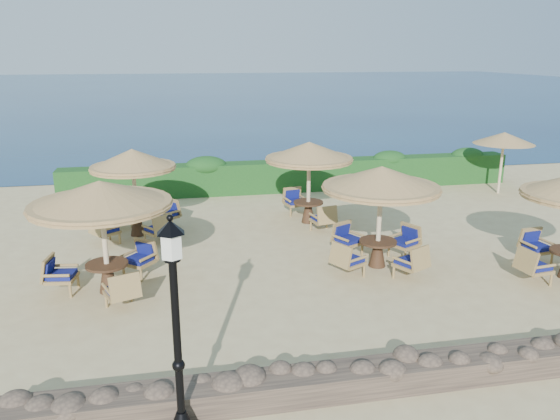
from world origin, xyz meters
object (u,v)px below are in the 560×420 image
at_px(extra_parasol, 504,138).
at_px(cafe_set_4, 309,162).
at_px(cafe_set_0, 102,210).
at_px(cafe_set_1, 380,197).
at_px(cafe_set_3, 134,180).
at_px(lamp_post, 177,343).

height_order(extra_parasol, cafe_set_4, cafe_set_4).
xyz_separation_m(cafe_set_0, cafe_set_1, (6.69, 0.28, -0.12)).
distance_m(extra_parasol, cafe_set_4, 8.61).
relative_size(cafe_set_0, cafe_set_3, 1.19).
distance_m(lamp_post, extra_parasol, 17.41).
xyz_separation_m(lamp_post, cafe_set_3, (-1.10, 9.47, 0.19)).
distance_m(cafe_set_1, cafe_set_3, 7.29).
bearing_deg(lamp_post, cafe_set_4, 66.14).
bearing_deg(cafe_set_1, cafe_set_0, -177.64).
distance_m(lamp_post, cafe_set_3, 9.53).
xyz_separation_m(extra_parasol, cafe_set_3, (-13.70, -2.53, -0.43)).
distance_m(cafe_set_0, cafe_set_3, 4.08).
height_order(lamp_post, cafe_set_0, lamp_post).
distance_m(cafe_set_0, cafe_set_4, 7.26).
bearing_deg(extra_parasol, lamp_post, -136.40).
distance_m(cafe_set_0, cafe_set_1, 6.69).
height_order(extra_parasol, cafe_set_3, cafe_set_3).
bearing_deg(cafe_set_4, cafe_set_0, -143.69).
height_order(lamp_post, cafe_set_1, lamp_post).
distance_m(lamp_post, cafe_set_4, 10.63).
distance_m(cafe_set_3, cafe_set_4, 5.41).
xyz_separation_m(cafe_set_0, cafe_set_3, (0.45, 4.05, -0.25)).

